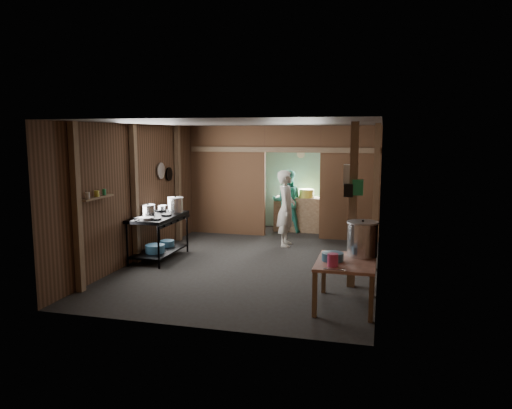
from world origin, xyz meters
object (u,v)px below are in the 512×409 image
(gas_range, at_px, (159,237))
(cook, at_px, (286,208))
(stove_pot_large, at_px, (175,205))
(yellow_tub, at_px, (306,193))
(pink_bucket, at_px, (333,260))
(prep_table, at_px, (346,284))
(stock_pot, at_px, (362,240))

(gas_range, distance_m, cook, 2.81)
(stove_pot_large, distance_m, yellow_tub, 3.69)
(stove_pot_large, bearing_deg, pink_bucket, -37.02)
(stove_pot_large, relative_size, pink_bucket, 1.87)
(prep_table, relative_size, stock_pot, 2.12)
(gas_range, height_order, pink_bucket, gas_range)
(gas_range, xyz_separation_m, stock_pot, (3.91, -1.44, 0.47))
(yellow_tub, height_order, cook, cook)
(stove_pot_large, xyz_separation_m, cook, (2.00, 1.30, -0.18))
(prep_table, bearing_deg, cook, 113.61)
(stock_pot, distance_m, cook, 3.62)
(stock_pot, bearing_deg, prep_table, -120.87)
(stove_pot_large, distance_m, pink_bucket, 4.25)
(prep_table, xyz_separation_m, pink_bucket, (-0.15, -0.34, 0.42))
(stock_pot, relative_size, cook, 0.32)
(pink_bucket, relative_size, yellow_tub, 0.46)
(prep_table, bearing_deg, pink_bucket, -114.38)
(stock_pot, bearing_deg, gas_range, 159.74)
(cook, bearing_deg, pink_bucket, -164.16)
(gas_range, bearing_deg, prep_table, -25.60)
(pink_bucket, distance_m, cook, 4.09)
(pink_bucket, bearing_deg, stock_pot, 62.30)
(stove_pot_large, height_order, yellow_tub, stove_pot_large)
(gas_range, distance_m, prep_table, 4.12)
(gas_range, distance_m, stock_pot, 4.19)
(gas_range, relative_size, prep_table, 1.30)
(gas_range, height_order, yellow_tub, yellow_tub)
(prep_table, distance_m, stock_pot, 0.69)
(gas_range, distance_m, pink_bucket, 4.15)
(stock_pot, bearing_deg, pink_bucket, -117.70)
(stove_pot_large, bearing_deg, prep_table, -32.04)
(prep_table, relative_size, pink_bucket, 6.45)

